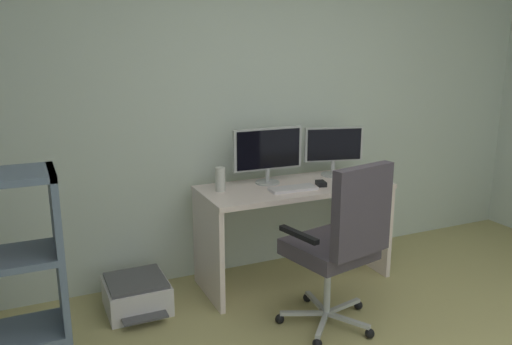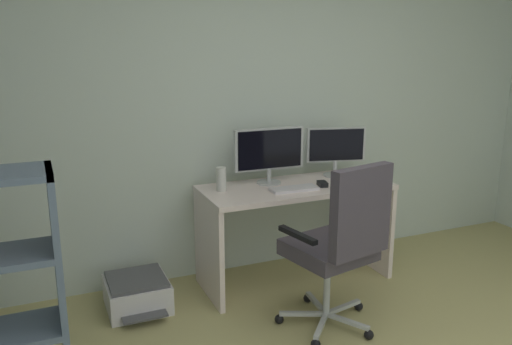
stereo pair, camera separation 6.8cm
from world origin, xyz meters
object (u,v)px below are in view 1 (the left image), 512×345
(desktop_speaker, at_px, (220,179))
(office_chair, at_px, (341,239))
(keyboard, at_px, (293,189))
(printer, at_px, (137,294))
(monitor_secondary, at_px, (334,147))
(desk, at_px, (294,211))
(monitor_main, at_px, (268,151))
(computer_mouse, at_px, (321,183))

(desktop_speaker, relative_size, office_chair, 0.16)
(keyboard, bearing_deg, printer, 175.23)
(monitor_secondary, relative_size, printer, 0.90)
(desk, bearing_deg, monitor_secondary, 16.99)
(monitor_main, height_order, printer, monitor_main)
(monitor_main, relative_size, printer, 1.06)
(monitor_secondary, xyz_separation_m, desktop_speaker, (-0.96, -0.05, -0.14))
(keyboard, height_order, office_chair, office_chair)
(monitor_main, xyz_separation_m, computer_mouse, (0.33, -0.22, -0.23))
(office_chair, relative_size, printer, 2.17)
(printer, bearing_deg, office_chair, -35.77)
(computer_mouse, bearing_deg, monitor_secondary, 55.86)
(computer_mouse, bearing_deg, keyboard, -163.12)
(monitor_secondary, distance_m, desktop_speaker, 0.97)
(computer_mouse, height_order, office_chair, office_chair)
(printer, bearing_deg, monitor_main, 5.37)
(monitor_main, relative_size, monitor_secondary, 1.18)
(monitor_secondary, xyz_separation_m, printer, (-1.59, -0.10, -0.87))
(keyboard, height_order, printer, keyboard)
(desktop_speaker, distance_m, printer, 0.96)
(printer, bearing_deg, monitor_secondary, 3.47)
(office_chair, bearing_deg, printer, 144.23)
(monitor_main, distance_m, keyboard, 0.35)
(desk, height_order, desktop_speaker, desktop_speaker)
(computer_mouse, distance_m, printer, 1.51)
(printer, bearing_deg, desktop_speaker, 4.40)
(keyboard, distance_m, computer_mouse, 0.24)
(desk, xyz_separation_m, desktop_speaker, (-0.55, 0.08, 0.29))
(desktop_speaker, bearing_deg, monitor_main, 6.94)
(desk, distance_m, monitor_secondary, 0.61)
(desktop_speaker, bearing_deg, desk, -7.87)
(computer_mouse, bearing_deg, office_chair, -98.16)
(monitor_main, relative_size, desktop_speaker, 3.14)
(keyboard, bearing_deg, monitor_secondary, 28.86)
(computer_mouse, height_order, desktop_speaker, desktop_speaker)
(monitor_secondary, distance_m, keyboard, 0.58)
(monitor_main, distance_m, desktop_speaker, 0.42)
(monitor_main, bearing_deg, monitor_secondary, 0.01)
(desk, height_order, keyboard, keyboard)
(keyboard, bearing_deg, desk, 59.26)
(desk, bearing_deg, keyboard, -123.23)
(desk, relative_size, desktop_speaker, 8.21)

